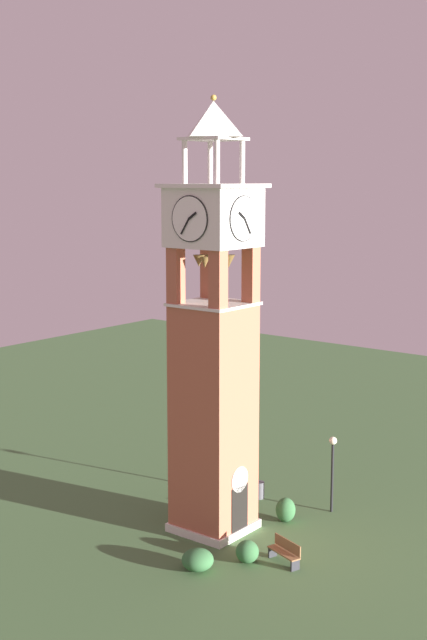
{
  "coord_description": "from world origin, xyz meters",
  "views": [
    {
      "loc": [
        -27.4,
        -21.59,
        14.94
      ],
      "look_at": [
        0.0,
        0.0,
        9.17
      ],
      "focal_mm": 47.88,
      "sensor_mm": 36.0,
      "label": 1
    }
  ],
  "objects_px": {
    "lamp_post": "(333,459)",
    "park_bench": "(285,552)",
    "clock_tower": "(214,356)",
    "trash_bin": "(259,490)"
  },
  "relations": [
    {
      "from": "clock_tower",
      "to": "trash_bin",
      "type": "height_order",
      "value": "clock_tower"
    },
    {
      "from": "park_bench",
      "to": "lamp_post",
      "type": "bearing_deg",
      "value": 12.44
    },
    {
      "from": "lamp_post",
      "to": "trash_bin",
      "type": "xyz_separation_m",
      "value": [
        -0.68,
        3.56,
        -2.07
      ]
    },
    {
      "from": "clock_tower",
      "to": "park_bench",
      "type": "height_order",
      "value": "clock_tower"
    },
    {
      "from": "lamp_post",
      "to": "park_bench",
      "type": "bearing_deg",
      "value": -167.56
    },
    {
      "from": "clock_tower",
      "to": "trash_bin",
      "type": "xyz_separation_m",
      "value": [
        4.18,
        0.56,
        -7.24
      ]
    },
    {
      "from": "lamp_post",
      "to": "clock_tower",
      "type": "bearing_deg",
      "value": 148.34
    },
    {
      "from": "clock_tower",
      "to": "park_bench",
      "type": "relative_size",
      "value": 11.02
    },
    {
      "from": "lamp_post",
      "to": "trash_bin",
      "type": "distance_m",
      "value": 4.18
    },
    {
      "from": "clock_tower",
      "to": "park_bench",
      "type": "xyz_separation_m",
      "value": [
        -0.87,
        -4.26,
        -7.15
      ]
    }
  ]
}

